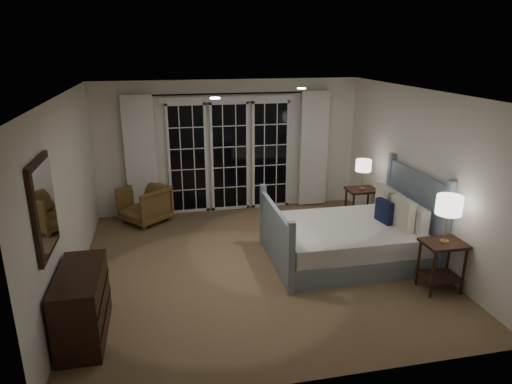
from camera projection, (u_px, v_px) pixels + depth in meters
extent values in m
plane|color=brown|center=(257.00, 265.00, 6.75)|extent=(5.00, 5.00, 0.00)
plane|color=silver|center=(257.00, 93.00, 5.97)|extent=(5.00, 5.00, 0.00)
cube|color=white|center=(67.00, 196.00, 5.87)|extent=(0.02, 5.00, 2.50)
cube|color=white|center=(419.00, 174.00, 6.85)|extent=(0.02, 5.00, 2.50)
cube|color=white|center=(229.00, 146.00, 8.69)|extent=(5.00, 0.02, 2.50)
cube|color=white|center=(316.00, 265.00, 4.04)|extent=(5.00, 0.02, 2.50)
cube|color=black|center=(188.00, 159.00, 8.56)|extent=(0.66, 0.02, 2.02)
cube|color=black|center=(230.00, 157.00, 8.72)|extent=(0.66, 0.02, 2.02)
cube|color=black|center=(270.00, 155.00, 8.88)|extent=(0.66, 0.02, 2.02)
cube|color=white|center=(229.00, 99.00, 8.37)|extent=(2.50, 0.04, 0.10)
cylinder|color=black|center=(229.00, 94.00, 8.28)|extent=(3.50, 0.03, 0.03)
cube|color=white|center=(141.00, 157.00, 8.28)|extent=(0.55, 0.10, 2.25)
cube|color=white|center=(314.00, 149.00, 8.93)|extent=(0.55, 0.10, 2.25)
cylinder|color=white|center=(301.00, 88.00, 6.69)|extent=(0.12, 0.12, 0.01)
cylinder|color=white|center=(215.00, 98.00, 5.49)|extent=(0.12, 0.12, 0.01)
cube|color=gray|center=(345.00, 250.00, 6.89)|extent=(2.06, 1.61, 0.30)
cube|color=silver|center=(346.00, 233.00, 6.81)|extent=(2.00, 1.55, 0.25)
cube|color=gray|center=(414.00, 213.00, 6.95)|extent=(0.06, 1.61, 1.31)
cube|color=gray|center=(275.00, 237.00, 6.58)|extent=(0.06, 1.61, 0.90)
cube|color=silver|center=(414.00, 217.00, 6.59)|extent=(0.14, 0.60, 0.36)
cube|color=silver|center=(392.00, 202.00, 7.19)|extent=(0.14, 0.60, 0.36)
cube|color=#F1EAC6|center=(403.00, 214.00, 6.58)|extent=(0.16, 0.46, 0.45)
cube|color=#F1EAC6|center=(384.00, 201.00, 7.10)|extent=(0.16, 0.46, 0.45)
cube|color=#121832|center=(384.00, 211.00, 6.83)|extent=(0.15, 0.35, 0.34)
cube|color=black|center=(444.00, 243.00, 5.87)|extent=(0.53, 0.42, 0.04)
cube|color=black|center=(439.00, 276.00, 6.02)|extent=(0.49, 0.38, 0.03)
cylinder|color=black|center=(433.00, 275.00, 5.77)|extent=(0.04, 0.04, 0.66)
cylinder|color=black|center=(464.00, 271.00, 5.86)|extent=(0.04, 0.04, 0.66)
cylinder|color=black|center=(418.00, 263.00, 6.09)|extent=(0.04, 0.04, 0.66)
cylinder|color=black|center=(448.00, 260.00, 6.17)|extent=(0.04, 0.04, 0.66)
cube|color=black|center=(362.00, 190.00, 8.07)|extent=(0.51, 0.41, 0.04)
cube|color=black|center=(360.00, 214.00, 8.22)|extent=(0.47, 0.37, 0.03)
cylinder|color=black|center=(353.00, 211.00, 7.98)|extent=(0.04, 0.04, 0.64)
cylinder|color=black|center=(376.00, 210.00, 8.07)|extent=(0.04, 0.04, 0.64)
cylinder|color=black|center=(345.00, 205.00, 8.29)|extent=(0.04, 0.04, 0.64)
cylinder|color=black|center=(368.00, 204.00, 8.37)|extent=(0.04, 0.04, 0.64)
cylinder|color=tan|center=(444.00, 241.00, 5.86)|extent=(0.12, 0.12, 0.02)
cylinder|color=tan|center=(446.00, 227.00, 5.80)|extent=(0.02, 0.02, 0.37)
cylinder|color=white|center=(449.00, 205.00, 5.71)|extent=(0.32, 0.32, 0.24)
cylinder|color=tan|center=(362.00, 188.00, 8.07)|extent=(0.12, 0.12, 0.02)
cylinder|color=tan|center=(362.00, 179.00, 8.01)|extent=(0.02, 0.02, 0.31)
cylinder|color=white|center=(364.00, 165.00, 7.94)|extent=(0.27, 0.27, 0.20)
imported|color=brown|center=(145.00, 204.00, 8.27)|extent=(1.04, 1.04, 0.68)
cube|color=black|center=(82.00, 305.00, 4.99)|extent=(0.46, 1.11, 0.79)
cube|color=black|center=(106.00, 313.00, 5.08)|extent=(0.01, 1.10, 0.01)
cube|color=black|center=(104.00, 292.00, 5.00)|extent=(0.01, 1.10, 0.01)
cube|color=black|center=(44.00, 207.00, 4.59)|extent=(0.04, 0.85, 1.00)
cube|color=white|center=(46.00, 207.00, 4.59)|extent=(0.01, 0.73, 0.88)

